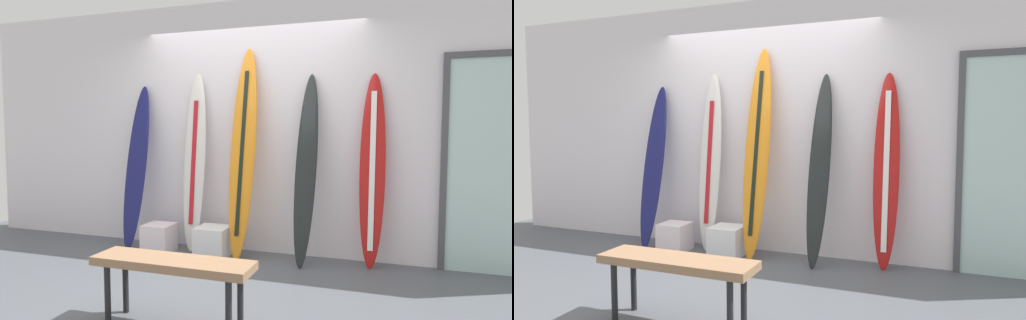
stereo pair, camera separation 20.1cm
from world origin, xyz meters
The scene contains 11 objects.
ground centered at (0.00, 0.00, -0.02)m, with size 8.00×8.00×0.04m, color #50545B.
wall_back centered at (0.00, 1.30, 1.40)m, with size 7.20×0.20×2.80m, color silver.
surfboard_navy centered at (-1.31, 0.93, 0.93)m, with size 0.27×0.48×1.89m.
surfboard_ivory centered at (-0.61, 1.04, 0.99)m, with size 0.29×0.30×2.01m.
surfboard_sunset centered at (0.00, 0.96, 1.12)m, with size 0.30×0.47×2.26m.
surfboard_charcoal centered at (0.69, 0.94, 0.98)m, with size 0.24×0.51×1.96m.
surfboard_crimson centered at (1.34, 1.05, 0.96)m, with size 0.25×0.27×1.94m.
display_block_left centered at (-0.96, 0.83, 0.16)m, with size 0.33×0.33×0.31m.
display_block_center centered at (-0.31, 0.85, 0.16)m, with size 0.35×0.35×0.32m.
glass_door centered at (2.52, 1.18, 1.09)m, with size 1.09×0.06×2.11m.
bench centered at (0.13, -0.79, 0.43)m, with size 1.16×0.30×0.49m.
Camera 1 is at (1.64, -3.43, 1.40)m, focal length 30.79 mm.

